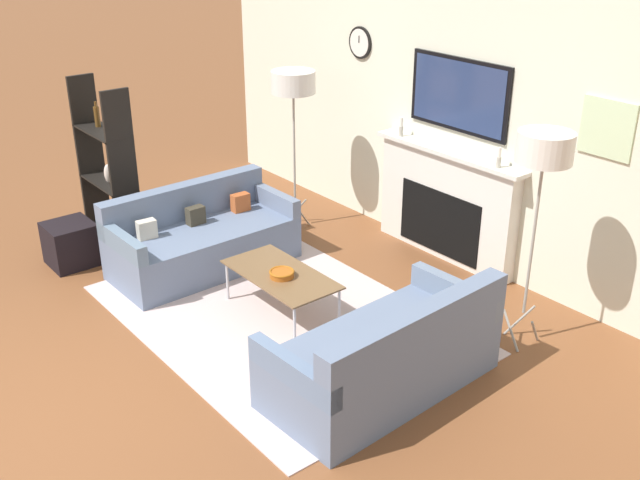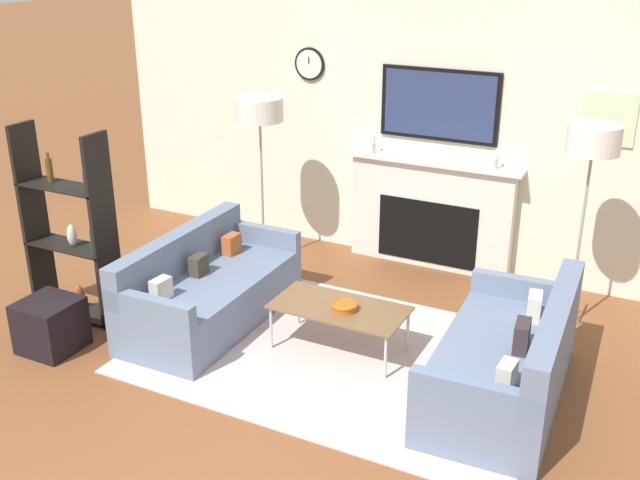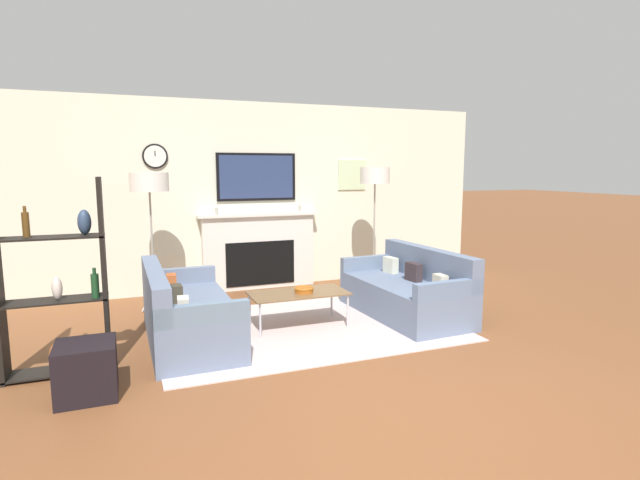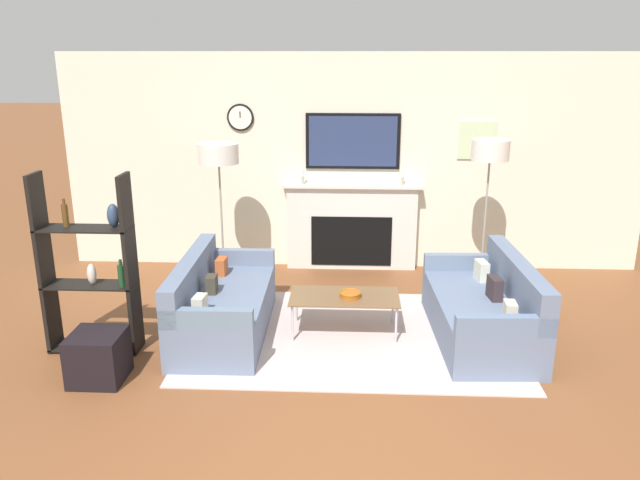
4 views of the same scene
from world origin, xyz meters
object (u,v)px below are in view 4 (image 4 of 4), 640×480
(coffee_table, at_px, (344,298))
(ottoman, at_px, (98,357))
(couch_right, at_px, (485,311))
(couch_left, at_px, (221,307))
(decorative_bowl, at_px, (350,294))
(floor_lamp_left, at_px, (219,155))
(shelf_unit, at_px, (91,272))
(floor_lamp_right, at_px, (490,152))

(coffee_table, distance_m, ottoman, 2.33)
(couch_right, distance_m, ottoman, 3.58)
(couch_right, bearing_deg, couch_left, -179.93)
(decorative_bowl, xyz_separation_m, ottoman, (-2.14, -1.00, -0.21))
(floor_lamp_left, bearing_deg, shelf_unit, -116.66)
(decorative_bowl, xyz_separation_m, floor_lamp_left, (-1.51, 1.28, 1.15))
(coffee_table, distance_m, decorative_bowl, 0.09)
(couch_left, relative_size, floor_lamp_left, 1.03)
(floor_lamp_left, height_order, ottoman, floor_lamp_left)
(shelf_unit, bearing_deg, ottoman, -67.95)
(floor_lamp_left, bearing_deg, decorative_bowl, -40.21)
(couch_left, relative_size, coffee_table, 1.64)
(decorative_bowl, height_order, shelf_unit, shelf_unit)
(ottoman, bearing_deg, decorative_bowl, 25.13)
(couch_left, xyz_separation_m, shelf_unit, (-1.09, -0.40, 0.49))
(coffee_table, relative_size, ottoman, 2.46)
(couch_right, relative_size, floor_lamp_right, 1.00)
(ottoman, bearing_deg, couch_right, 15.78)
(couch_left, bearing_deg, shelf_unit, -159.64)
(shelf_unit, bearing_deg, coffee_table, 11.37)
(couch_left, height_order, decorative_bowl, couch_left)
(couch_left, distance_m, ottoman, 1.30)
(coffee_table, xyz_separation_m, ottoman, (-2.08, -1.03, -0.15))
(couch_left, height_order, shelf_unit, shelf_unit)
(floor_lamp_right, height_order, ottoman, floor_lamp_right)
(decorative_bowl, bearing_deg, floor_lamp_left, 139.79)
(decorative_bowl, height_order, floor_lamp_left, floor_lamp_left)
(couch_right, height_order, floor_lamp_right, floor_lamp_right)
(couch_right, xyz_separation_m, floor_lamp_right, (0.22, 1.31, 1.35))
(couch_right, xyz_separation_m, coffee_table, (-1.37, 0.06, 0.09))
(floor_lamp_left, bearing_deg, couch_right, -24.84)
(couch_left, bearing_deg, decorative_bowl, 1.43)
(coffee_table, bearing_deg, decorative_bowl, -27.87)
(coffee_table, distance_m, floor_lamp_right, 2.38)
(coffee_table, relative_size, floor_lamp_right, 0.61)
(floor_lamp_left, relative_size, shelf_unit, 1.02)
(coffee_table, height_order, floor_lamp_right, floor_lamp_right)
(floor_lamp_left, bearing_deg, floor_lamp_right, 0.00)
(couch_right, relative_size, floor_lamp_left, 1.04)
(couch_right, bearing_deg, shelf_unit, -173.69)
(couch_right, xyz_separation_m, ottoman, (-3.45, -0.97, -0.07))
(couch_left, distance_m, coffee_table, 1.23)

